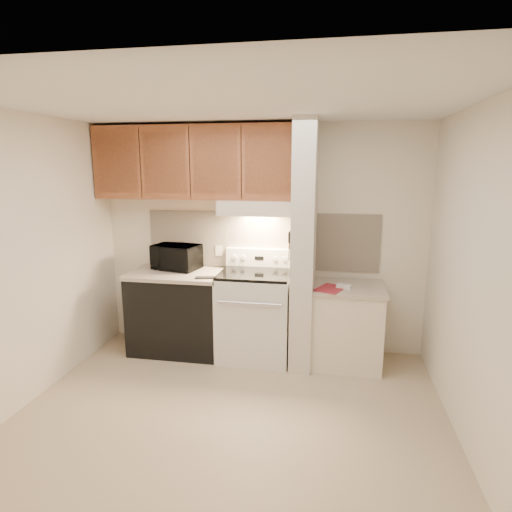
# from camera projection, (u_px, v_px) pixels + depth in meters

# --- Properties ---
(floor) EXTENTS (3.60, 3.60, 0.00)m
(floor) POSITION_uv_depth(u_px,v_px,m) (231.00, 414.00, 3.61)
(floor) COLOR tan
(floor) RESTS_ON ground
(ceiling) EXTENTS (3.60, 3.60, 0.00)m
(ceiling) POSITION_uv_depth(u_px,v_px,m) (227.00, 103.00, 3.09)
(ceiling) COLOR white
(ceiling) RESTS_ON wall_back
(wall_back) EXTENTS (3.60, 2.50, 0.02)m
(wall_back) POSITION_uv_depth(u_px,v_px,m) (261.00, 239.00, 4.79)
(wall_back) COLOR #EEE1CA
(wall_back) RESTS_ON floor
(wall_left) EXTENTS (0.02, 3.00, 2.50)m
(wall_left) POSITION_uv_depth(u_px,v_px,m) (25.00, 262.00, 3.66)
(wall_left) COLOR #EEE1CA
(wall_left) RESTS_ON floor
(wall_right) EXTENTS (0.02, 3.00, 2.50)m
(wall_right) POSITION_uv_depth(u_px,v_px,m) (475.00, 281.00, 3.04)
(wall_right) COLOR #EEE1CA
(wall_right) RESTS_ON floor
(backsplash) EXTENTS (2.60, 0.02, 0.63)m
(backsplash) POSITION_uv_depth(u_px,v_px,m) (261.00, 240.00, 4.78)
(backsplash) COLOR #F5E0C5
(backsplash) RESTS_ON wall_back
(range_body) EXTENTS (0.76, 0.65, 0.92)m
(range_body) POSITION_uv_depth(u_px,v_px,m) (255.00, 316.00, 4.62)
(range_body) COLOR silver
(range_body) RESTS_ON floor
(oven_window) EXTENTS (0.50, 0.01, 0.30)m
(oven_window) POSITION_uv_depth(u_px,v_px,m) (250.00, 323.00, 4.31)
(oven_window) COLOR black
(oven_window) RESTS_ON range_body
(oven_handle) EXTENTS (0.65, 0.02, 0.02)m
(oven_handle) POSITION_uv_depth(u_px,v_px,m) (249.00, 303.00, 4.23)
(oven_handle) COLOR silver
(oven_handle) RESTS_ON range_body
(cooktop) EXTENTS (0.74, 0.64, 0.03)m
(cooktop) POSITION_uv_depth(u_px,v_px,m) (255.00, 274.00, 4.52)
(cooktop) COLOR black
(cooktop) RESTS_ON range_body
(range_backguard) EXTENTS (0.76, 0.08, 0.20)m
(range_backguard) POSITION_uv_depth(u_px,v_px,m) (260.00, 257.00, 4.78)
(range_backguard) COLOR silver
(range_backguard) RESTS_ON range_body
(range_display) EXTENTS (0.10, 0.01, 0.04)m
(range_display) POSITION_uv_depth(u_px,v_px,m) (259.00, 258.00, 4.73)
(range_display) COLOR black
(range_display) RESTS_ON range_backguard
(range_knob_left_outer) EXTENTS (0.05, 0.02, 0.05)m
(range_knob_left_outer) POSITION_uv_depth(u_px,v_px,m) (234.00, 257.00, 4.78)
(range_knob_left_outer) COLOR silver
(range_knob_left_outer) RESTS_ON range_backguard
(range_knob_left_inner) EXTENTS (0.05, 0.02, 0.05)m
(range_knob_left_inner) POSITION_uv_depth(u_px,v_px,m) (243.00, 258.00, 4.76)
(range_knob_left_inner) COLOR silver
(range_knob_left_inner) RESTS_ON range_backguard
(range_knob_right_inner) EXTENTS (0.05, 0.02, 0.05)m
(range_knob_right_inner) POSITION_uv_depth(u_px,v_px,m) (275.00, 259.00, 4.70)
(range_knob_right_inner) COLOR silver
(range_knob_right_inner) RESTS_ON range_backguard
(range_knob_right_outer) EXTENTS (0.05, 0.02, 0.05)m
(range_knob_right_outer) POSITION_uv_depth(u_px,v_px,m) (284.00, 259.00, 4.68)
(range_knob_right_outer) COLOR silver
(range_knob_right_outer) RESTS_ON range_backguard
(dishwasher_front) EXTENTS (1.00, 0.63, 0.87)m
(dishwasher_front) POSITION_uv_depth(u_px,v_px,m) (178.00, 313.00, 4.79)
(dishwasher_front) COLOR black
(dishwasher_front) RESTS_ON floor
(left_countertop) EXTENTS (1.04, 0.67, 0.04)m
(left_countertop) POSITION_uv_depth(u_px,v_px,m) (177.00, 274.00, 4.70)
(left_countertop) COLOR #BCAA97
(left_countertop) RESTS_ON dishwasher_front
(spoon_rest) EXTENTS (0.24, 0.12, 0.02)m
(spoon_rest) POSITION_uv_depth(u_px,v_px,m) (206.00, 278.00, 4.43)
(spoon_rest) COLOR black
(spoon_rest) RESTS_ON left_countertop
(teal_jar) EXTENTS (0.10, 0.10, 0.10)m
(teal_jar) POSITION_uv_depth(u_px,v_px,m) (174.00, 263.00, 4.91)
(teal_jar) COLOR #266864
(teal_jar) RESTS_ON left_countertop
(outlet) EXTENTS (0.08, 0.01, 0.12)m
(outlet) POSITION_uv_depth(u_px,v_px,m) (219.00, 251.00, 4.88)
(outlet) COLOR beige
(outlet) RESTS_ON backsplash
(microwave) EXTENTS (0.56, 0.43, 0.28)m
(microwave) POSITION_uv_depth(u_px,v_px,m) (176.00, 257.00, 4.81)
(microwave) COLOR black
(microwave) RESTS_ON left_countertop
(partition_pillar) EXTENTS (0.22, 0.70, 2.50)m
(partition_pillar) POSITION_uv_depth(u_px,v_px,m) (304.00, 246.00, 4.37)
(partition_pillar) COLOR beige
(partition_pillar) RESTS_ON floor
(pillar_trim) EXTENTS (0.01, 0.70, 0.04)m
(pillar_trim) POSITION_uv_depth(u_px,v_px,m) (293.00, 241.00, 4.38)
(pillar_trim) COLOR #9B5431
(pillar_trim) RESTS_ON partition_pillar
(knife_strip) EXTENTS (0.02, 0.42, 0.04)m
(knife_strip) POSITION_uv_depth(u_px,v_px,m) (292.00, 240.00, 4.32)
(knife_strip) COLOR black
(knife_strip) RESTS_ON partition_pillar
(knife_blade_a) EXTENTS (0.01, 0.03, 0.16)m
(knife_blade_a) POSITION_uv_depth(u_px,v_px,m) (289.00, 253.00, 4.19)
(knife_blade_a) COLOR silver
(knife_blade_a) RESTS_ON knife_strip
(knife_handle_a) EXTENTS (0.02, 0.02, 0.10)m
(knife_handle_a) POSITION_uv_depth(u_px,v_px,m) (289.00, 237.00, 4.16)
(knife_handle_a) COLOR black
(knife_handle_a) RESTS_ON knife_strip
(knife_blade_b) EXTENTS (0.01, 0.04, 0.18)m
(knife_blade_b) POSITION_uv_depth(u_px,v_px,m) (290.00, 252.00, 4.27)
(knife_blade_b) COLOR silver
(knife_blade_b) RESTS_ON knife_strip
(knife_handle_b) EXTENTS (0.02, 0.02, 0.10)m
(knife_handle_b) POSITION_uv_depth(u_px,v_px,m) (290.00, 236.00, 4.25)
(knife_handle_b) COLOR black
(knife_handle_b) RESTS_ON knife_strip
(knife_blade_c) EXTENTS (0.01, 0.04, 0.20)m
(knife_blade_c) POSITION_uv_depth(u_px,v_px,m) (291.00, 251.00, 4.36)
(knife_blade_c) COLOR silver
(knife_blade_c) RESTS_ON knife_strip
(knife_handle_c) EXTENTS (0.02, 0.02, 0.10)m
(knife_handle_c) POSITION_uv_depth(u_px,v_px,m) (291.00, 235.00, 4.32)
(knife_handle_c) COLOR black
(knife_handle_c) RESTS_ON knife_strip
(knife_blade_d) EXTENTS (0.01, 0.04, 0.16)m
(knife_blade_d) POSITION_uv_depth(u_px,v_px,m) (291.00, 248.00, 4.43)
(knife_blade_d) COLOR silver
(knife_blade_d) RESTS_ON knife_strip
(knife_handle_d) EXTENTS (0.02, 0.02, 0.10)m
(knife_handle_d) POSITION_uv_depth(u_px,v_px,m) (292.00, 234.00, 4.39)
(knife_handle_d) COLOR black
(knife_handle_d) RESTS_ON knife_strip
(knife_blade_e) EXTENTS (0.01, 0.04, 0.18)m
(knife_blade_e) POSITION_uv_depth(u_px,v_px,m) (292.00, 247.00, 4.51)
(knife_blade_e) COLOR silver
(knife_blade_e) RESTS_ON knife_strip
(knife_handle_e) EXTENTS (0.02, 0.02, 0.10)m
(knife_handle_e) POSITION_uv_depth(u_px,v_px,m) (292.00, 232.00, 4.47)
(knife_handle_e) COLOR black
(knife_handle_e) RESTS_ON knife_strip
(oven_mitt) EXTENTS (0.03, 0.09, 0.22)m
(oven_mitt) POSITION_uv_depth(u_px,v_px,m) (293.00, 246.00, 4.56)
(oven_mitt) COLOR slate
(oven_mitt) RESTS_ON partition_pillar
(right_cab_base) EXTENTS (0.70, 0.60, 0.81)m
(right_cab_base) POSITION_uv_depth(u_px,v_px,m) (346.00, 327.00, 4.46)
(right_cab_base) COLOR beige
(right_cab_base) RESTS_ON floor
(right_countertop) EXTENTS (0.74, 0.64, 0.04)m
(right_countertop) POSITION_uv_depth(u_px,v_px,m) (348.00, 288.00, 4.37)
(right_countertop) COLOR #BCAA97
(right_countertop) RESTS_ON right_cab_base
(red_folder) EXTENTS (0.34, 0.38, 0.01)m
(red_folder) POSITION_uv_depth(u_px,v_px,m) (330.00, 289.00, 4.26)
(red_folder) COLOR maroon
(red_folder) RESTS_ON right_countertop
(white_box) EXTENTS (0.15, 0.11, 0.04)m
(white_box) POSITION_uv_depth(u_px,v_px,m) (344.00, 287.00, 4.28)
(white_box) COLOR white
(white_box) RESTS_ON right_countertop
(range_hood) EXTENTS (0.78, 0.44, 0.15)m
(range_hood) POSITION_uv_depth(u_px,v_px,m) (257.00, 207.00, 4.50)
(range_hood) COLOR beige
(range_hood) RESTS_ON upper_cabinets
(hood_lip) EXTENTS (0.78, 0.04, 0.06)m
(hood_lip) POSITION_uv_depth(u_px,v_px,m) (254.00, 214.00, 4.31)
(hood_lip) COLOR beige
(hood_lip) RESTS_ON range_hood
(upper_cabinets) EXTENTS (2.18, 0.33, 0.77)m
(upper_cabinets) POSITION_uv_depth(u_px,v_px,m) (195.00, 163.00, 4.57)
(upper_cabinets) COLOR #9B5431
(upper_cabinets) RESTS_ON wall_back
(cab_door_a) EXTENTS (0.46, 0.01, 0.63)m
(cab_door_a) POSITION_uv_depth(u_px,v_px,m) (116.00, 163.00, 4.56)
(cab_door_a) COLOR #9B5431
(cab_door_a) RESTS_ON upper_cabinets
(cab_gap_a) EXTENTS (0.01, 0.01, 0.73)m
(cab_gap_a) POSITION_uv_depth(u_px,v_px,m) (140.00, 163.00, 4.51)
(cab_gap_a) COLOR black
(cab_gap_a) RESTS_ON upper_cabinets
(cab_door_b) EXTENTS (0.46, 0.01, 0.63)m
(cab_door_b) POSITION_uv_depth(u_px,v_px,m) (165.00, 163.00, 4.46)
(cab_door_b) COLOR #9B5431
(cab_door_b) RESTS_ON upper_cabinets
(cab_gap_b) EXTENTS (0.01, 0.01, 0.73)m
(cab_gap_b) POSITION_uv_depth(u_px,v_px,m) (190.00, 163.00, 4.41)
(cab_gap_b) COLOR black
(cab_gap_b) RESTS_ON upper_cabinets
(cab_door_c) EXTENTS (0.46, 0.01, 0.63)m
(cab_door_c) POSITION_uv_depth(u_px,v_px,m) (215.00, 163.00, 4.37)
(cab_door_c) COLOR #9B5431
(cab_door_c) RESTS_ON upper_cabinets
(cab_gap_c) EXTENTS (0.01, 0.01, 0.73)m
(cab_gap_c) POSITION_uv_depth(u_px,v_px,m) (241.00, 163.00, 4.32)
(cab_gap_c) COLOR black
(cab_gap_c) RESTS_ON upper_cabinets
(cab_door_d) EXTENTS (0.46, 0.01, 0.63)m
(cab_door_d) POSITION_uv_depth(u_px,v_px,m) (268.00, 163.00, 4.27)
(cab_door_d) COLOR #9B5431
(cab_door_d) RESTS_ON upper_cabinets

